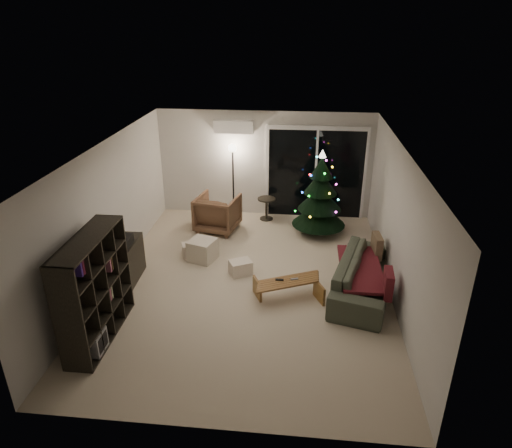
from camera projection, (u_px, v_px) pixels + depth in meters
The scene contains 18 objects.
room at pixel (280, 202), 9.18m from camera, with size 6.50×7.51×2.60m.
bookshelf at pixel (81, 288), 6.63m from camera, with size 0.42×1.64×1.64m, color black, non-canonical shape.
media_cabinet at pixel (122, 265), 8.14m from camera, with size 0.45×1.21×0.75m, color black.
stereo at pixel (119, 242), 7.95m from camera, with size 0.38×0.45×0.16m, color black.
armchair at pixel (218, 213), 10.21m from camera, with size 0.87×0.90×0.82m, color brown.
ottoman at pixel (203, 250), 9.01m from camera, with size 0.48×0.48×0.43m, color beige.
cardboard_box_a at pixel (192, 250), 9.18m from camera, with size 0.38×0.29×0.27m, color beige.
cardboard_box_b at pixel (241, 268), 8.53m from camera, with size 0.39×0.30×0.28m, color beige.
side_table at pixel (266, 209), 10.81m from camera, with size 0.42×0.42×0.53m, color black.
floor_lamp at pixel (233, 183), 10.67m from camera, with size 0.28×0.28×1.74m, color black.
sofa at pixel (366, 276), 7.90m from camera, with size 2.23×0.87×0.65m, color #48503C.
sofa_throw at pixel (360, 268), 7.85m from camera, with size 0.70×1.61×0.05m, color maroon.
cushion_a at pixel (377, 246), 8.35m from camera, with size 0.13×0.43×0.43m, color brown.
cushion_b at pixel (388, 283), 7.18m from camera, with size 0.13×0.43×0.43m, color maroon.
coffee_table at pixel (288, 290), 7.77m from camera, with size 1.12×0.39×0.35m, color olive, non-canonical shape.
remote_a at pixel (279, 280), 7.71m from camera, with size 0.14×0.04×0.02m, color black.
remote_b at pixel (294, 279), 7.73m from camera, with size 0.13×0.04×0.02m, color slate.
christmas_tree at pixel (320, 193), 9.83m from camera, with size 1.18×1.18×1.90m, color black.
Camera 1 is at (0.86, -7.05, 4.42)m, focal length 32.00 mm.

